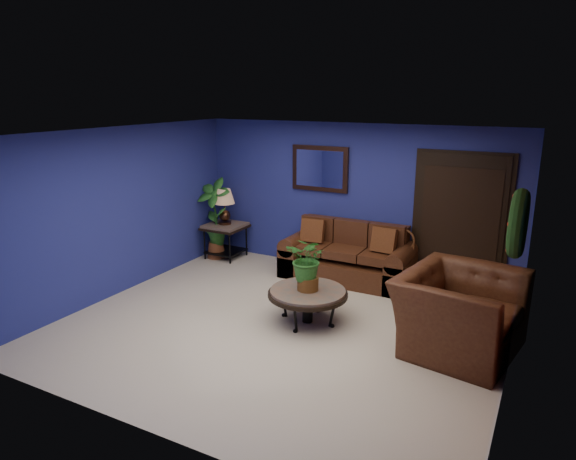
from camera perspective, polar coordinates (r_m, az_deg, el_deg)
The scene contains 18 objects.
floor at distance 6.90m, azimuth -0.66°, elevation -10.52°, with size 5.50×5.50×0.00m, color beige.
wall_back at distance 8.67m, azimuth 7.23°, elevation 3.47°, with size 5.50×0.04×2.50m, color navy.
wall_left at distance 8.10m, azimuth -18.07°, elevation 2.00°, with size 0.04×5.00×2.50m, color navy.
wall_right_brick at distance 5.73m, azimuth 24.30°, elevation -3.88°, with size 0.04×5.00×2.50m, color maroon.
ceiling at distance 6.23m, azimuth -0.73°, elevation 10.67°, with size 5.50×5.00×0.02m, color silver.
crown_molding at distance 5.49m, azimuth 25.32°, elevation 7.90°, with size 0.03×5.00×0.14m, color white.
wall_mirror at distance 8.78m, azimuth 3.55°, elevation 6.82°, with size 1.02×0.06×0.77m, color #442718.
closet_door at distance 8.25m, azimuth 18.53°, elevation 0.78°, with size 1.44×0.06×2.18m, color black.
wreath at distance 5.66m, azimuth 24.23°, elevation 0.66°, with size 0.72×0.72×0.16m, color black.
sofa at distance 8.49m, azimuth 6.73°, elevation -3.33°, with size 2.10×0.91×0.95m.
coffee_table at distance 6.84m, azimuth 2.21°, elevation -7.11°, with size 1.06×1.06×0.46m.
end_table at distance 9.51m, azimuth -6.97°, elevation -0.19°, with size 0.70×0.70×0.64m.
table_lamp at distance 9.38m, azimuth -7.08°, elevation 3.07°, with size 0.38×0.38×0.63m.
side_chair at distance 8.22m, azimuth 12.41°, elevation -2.71°, with size 0.40×0.40×0.91m.
armchair at distance 6.45m, azimuth 18.48°, elevation -8.65°, with size 1.44×1.26×0.94m, color #472614.
coffee_plant at distance 6.68m, azimuth 2.25°, elevation -3.46°, with size 0.55×0.48×0.73m.
floor_plant at distance 7.32m, azimuth 21.22°, elevation -6.85°, with size 0.37×0.33×0.74m.
tall_plant at distance 9.44m, azimuth -8.13°, elevation 1.61°, with size 0.69×0.50×1.48m.
Camera 1 is at (2.97, -5.46, 2.99)m, focal length 32.00 mm.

